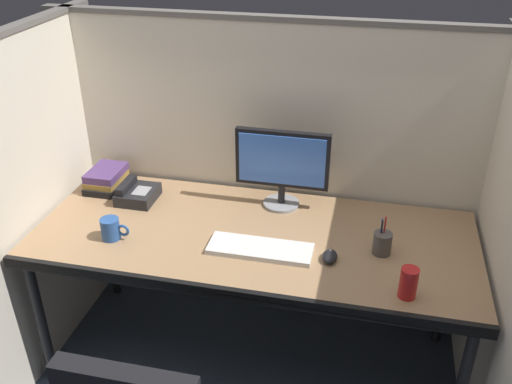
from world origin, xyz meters
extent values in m
cube|color=beige|center=(0.00, 0.74, 0.78)|extent=(2.20, 0.05, 1.55)
cube|color=#605B56|center=(0.00, 0.74, 1.56)|extent=(2.21, 0.06, 0.02)
cube|color=beige|center=(-0.99, 0.20, 0.78)|extent=(0.05, 1.40, 1.55)
cube|color=beige|center=(0.99, 0.20, 0.78)|extent=(0.05, 1.40, 1.55)
cube|color=#997551|center=(0.00, 0.30, 0.72)|extent=(1.90, 0.80, 0.04)
cube|color=black|center=(0.00, -0.09, 0.72)|extent=(1.90, 0.02, 0.05)
cylinder|color=black|center=(-0.89, -0.04, 0.35)|extent=(0.04, 0.04, 0.70)
cylinder|color=black|center=(-0.89, 0.64, 0.35)|extent=(0.04, 0.04, 0.70)
cylinder|color=black|center=(0.89, 0.64, 0.35)|extent=(0.04, 0.04, 0.70)
cylinder|color=gray|center=(0.07, 0.57, 0.75)|extent=(0.17, 0.17, 0.01)
cylinder|color=black|center=(0.07, 0.57, 0.80)|extent=(0.03, 0.03, 0.09)
cube|color=black|center=(0.07, 0.57, 0.98)|extent=(0.43, 0.03, 0.27)
cube|color=#3F72D8|center=(0.07, 0.56, 0.98)|extent=(0.39, 0.01, 0.23)
cube|color=silver|center=(0.06, 0.18, 0.75)|extent=(0.43, 0.15, 0.02)
ellipsoid|color=black|center=(0.34, 0.18, 0.76)|extent=(0.06, 0.10, 0.03)
cylinder|color=#59595B|center=(0.34, 0.20, 0.77)|extent=(0.01, 0.01, 0.01)
cylinder|color=#4C4742|center=(0.54, 0.28, 0.79)|extent=(0.08, 0.08, 0.09)
cylinder|color=red|center=(0.55, 0.28, 0.83)|extent=(0.01, 0.01, 0.16)
cylinder|color=#263FB2|center=(0.53, 0.29, 0.82)|extent=(0.01, 0.01, 0.15)
cylinder|color=black|center=(0.53, 0.28, 0.82)|extent=(0.01, 0.01, 0.14)
cube|color=black|center=(-0.60, 0.47, 0.77)|extent=(0.17, 0.19, 0.06)
cube|color=black|center=(-0.66, 0.47, 0.81)|extent=(0.04, 0.17, 0.03)
cube|color=gray|center=(-0.58, 0.46, 0.80)|extent=(0.07, 0.09, 0.00)
cylinder|color=red|center=(0.64, 0.02, 0.80)|extent=(0.07, 0.07, 0.12)
cylinder|color=#264C8C|center=(-0.58, 0.13, 0.79)|extent=(0.08, 0.08, 0.09)
torus|color=#264C8C|center=(-0.53, 0.13, 0.79)|extent=(0.06, 0.01, 0.06)
cube|color=black|center=(-0.81, 0.54, 0.76)|extent=(0.15, 0.21, 0.03)
cube|color=olive|center=(-0.81, 0.55, 0.79)|extent=(0.15, 0.21, 0.03)
cube|color=#4C3366|center=(-0.80, 0.56, 0.82)|extent=(0.15, 0.21, 0.04)
camera|label=1|loc=(0.46, -1.68, 2.07)|focal=39.34mm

